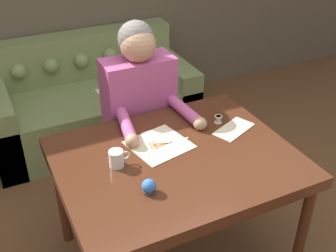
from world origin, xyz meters
TOP-DOWN VIEW (x-y plane):
  - dining_table at (0.10, 0.12)m, footprint 1.25×1.00m
  - couch at (0.08, 1.76)m, footprint 1.73×0.89m
  - person at (0.15, 0.74)m, footprint 0.50×0.62m
  - pattern_paper_main at (0.07, 0.26)m, footprint 0.36×0.35m
  - pattern_paper_offcut at (0.53, 0.22)m, footprint 0.29×0.22m
  - scissors at (0.09, 0.25)m, footprint 0.23×0.10m
  - mug at (-0.21, 0.18)m, footprint 0.11×0.08m
  - thread_spool at (0.49, 0.32)m, footprint 0.04×0.04m
  - pin_cushion at (-0.14, -0.08)m, footprint 0.07×0.07m

SIDE VIEW (x-z plane):
  - couch at x=0.08m, z-range -0.12..0.72m
  - person at x=0.15m, z-range 0.03..1.34m
  - dining_table at x=0.10m, z-range 0.31..1.08m
  - pattern_paper_main at x=0.07m, z-range 0.77..0.78m
  - pattern_paper_offcut at x=0.53m, z-range 0.77..0.78m
  - scissors at x=0.09m, z-range 0.77..0.78m
  - thread_spool at x=0.49m, z-range 0.77..0.82m
  - pin_cushion at x=-0.14m, z-range 0.77..0.84m
  - mug at x=-0.21m, z-range 0.77..0.86m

